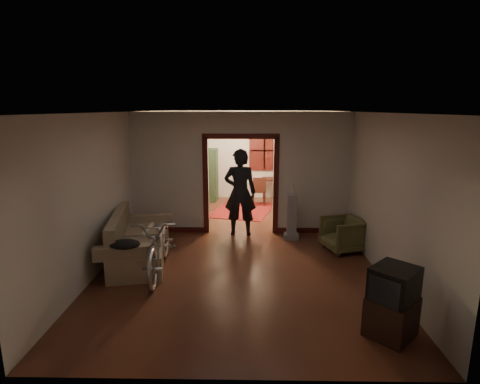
{
  "coord_description": "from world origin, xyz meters",
  "views": [
    {
      "loc": [
        0.13,
        -7.75,
        2.87
      ],
      "look_at": [
        0.0,
        -0.3,
        1.2
      ],
      "focal_mm": 28.0,
      "sensor_mm": 36.0,
      "label": 1
    }
  ],
  "objects_px": {
    "bicycle": "(160,243)",
    "locker": "(204,175)",
    "sofa": "(138,238)",
    "person": "(240,193)",
    "armchair": "(343,234)",
    "desk": "(277,190)"
  },
  "relations": [
    {
      "from": "sofa",
      "to": "armchair",
      "type": "distance_m",
      "value": 4.1
    },
    {
      "from": "person",
      "to": "bicycle",
      "type": "bearing_deg",
      "value": 58.76
    },
    {
      "from": "bicycle",
      "to": "person",
      "type": "relative_size",
      "value": 1.02
    },
    {
      "from": "sofa",
      "to": "bicycle",
      "type": "bearing_deg",
      "value": -52.39
    },
    {
      "from": "bicycle",
      "to": "locker",
      "type": "bearing_deg",
      "value": 83.76
    },
    {
      "from": "locker",
      "to": "desk",
      "type": "bearing_deg",
      "value": 10.02
    },
    {
      "from": "sofa",
      "to": "locker",
      "type": "xyz_separation_m",
      "value": [
        0.71,
        4.84,
        0.36
      ]
    },
    {
      "from": "person",
      "to": "sofa",
      "type": "bearing_deg",
      "value": 42.58
    },
    {
      "from": "sofa",
      "to": "locker",
      "type": "distance_m",
      "value": 4.91
    },
    {
      "from": "locker",
      "to": "armchair",
      "type": "bearing_deg",
      "value": -43.08
    },
    {
      "from": "bicycle",
      "to": "desk",
      "type": "xyz_separation_m",
      "value": [
        2.52,
        5.37,
        -0.19
      ]
    },
    {
      "from": "sofa",
      "to": "person",
      "type": "bearing_deg",
      "value": 28.76
    },
    {
      "from": "armchair",
      "to": "desk",
      "type": "distance_m",
      "value": 4.39
    },
    {
      "from": "armchair",
      "to": "locker",
      "type": "bearing_deg",
      "value": -158.65
    },
    {
      "from": "person",
      "to": "desk",
      "type": "relative_size",
      "value": 2.1
    },
    {
      "from": "desk",
      "to": "armchair",
      "type": "bearing_deg",
      "value": -62.32
    },
    {
      "from": "bicycle",
      "to": "person",
      "type": "bearing_deg",
      "value": 51.64
    },
    {
      "from": "armchair",
      "to": "locker",
      "type": "relative_size",
      "value": 0.46
    },
    {
      "from": "locker",
      "to": "desk",
      "type": "relative_size",
      "value": 1.74
    },
    {
      "from": "sofa",
      "to": "desk",
      "type": "bearing_deg",
      "value": 47.37
    },
    {
      "from": "desk",
      "to": "bicycle",
      "type": "bearing_deg",
      "value": -100.79
    },
    {
      "from": "sofa",
      "to": "locker",
      "type": "relative_size",
      "value": 1.23
    }
  ]
}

